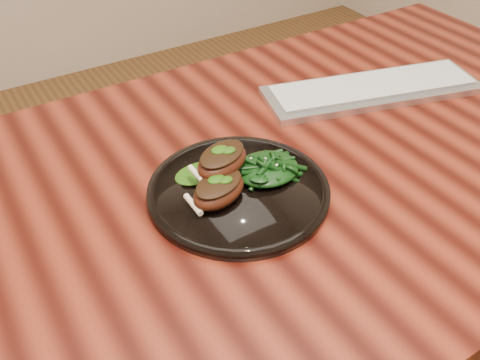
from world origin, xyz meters
The scene contains 7 objects.
desk centered at (0.00, 0.00, 0.67)m, with size 1.60×0.80×0.75m.
plate centered at (-0.04, -0.03, 0.76)m, with size 0.27×0.27×0.02m.
lamb_chop_front centered at (-0.08, -0.04, 0.79)m, with size 0.11×0.09×0.04m.
lamb_chop_back centered at (-0.05, 0.00, 0.80)m, with size 0.11×0.09×0.04m.
herb_smear centered at (-0.07, 0.03, 0.77)m, with size 0.08×0.05×0.01m, color #164207.
greens_heap centered at (0.02, -0.02, 0.78)m, with size 0.10×0.10×0.04m.
keyboard centered at (0.35, 0.10, 0.76)m, with size 0.45×0.24×0.02m.
Camera 1 is at (-0.36, -0.56, 1.27)m, focal length 40.00 mm.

